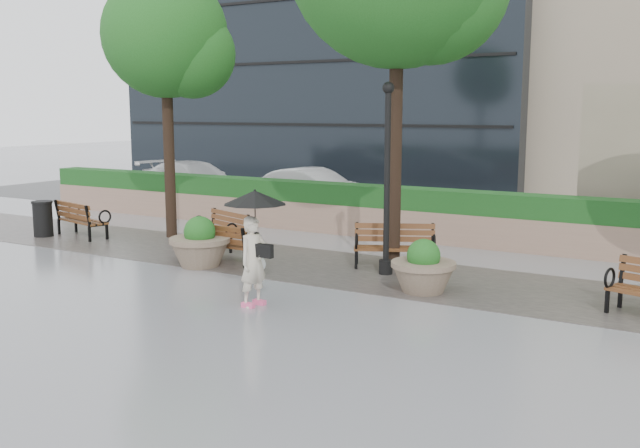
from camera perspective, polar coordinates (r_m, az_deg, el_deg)
The scene contains 16 objects.
ground at distance 13.26m, azimuth -8.54°, elevation -5.54°, with size 100.00×100.00×0.00m, color gray.
cobble_strip at distance 15.64m, azimuth -1.63°, elevation -3.17°, with size 28.00×3.20×0.01m, color #383330.
hedge_wall at distance 18.98m, azimuth 4.76°, elevation 1.00°, with size 24.00×0.80×1.35m.
asphalt_street at distance 22.72m, azimuth 9.11°, elevation 0.56°, with size 40.00×7.00×0.00m, color black.
bench_0 at distance 19.87m, azimuth -18.50°, elevation -0.20°, with size 1.86×1.09×0.94m.
bench_1 at distance 17.59m, azimuth -7.86°, elevation -1.04°, with size 1.72×1.16×0.86m.
bench_2 at distance 15.88m, azimuth -7.70°, elevation -2.14°, with size 1.64×0.71×0.86m.
bench_3 at distance 15.30m, azimuth 5.99°, elevation -2.47°, with size 1.83×1.35×0.92m.
planter_left at distance 15.49m, azimuth -9.58°, elevation -1.82°, with size 1.30×1.30×1.09m.
planter_right at distance 13.26m, azimuth 8.26°, elevation -3.79°, with size 1.19×1.19×1.00m.
trash_bin at distance 20.28m, azimuth -21.29°, elevation 0.32°, with size 0.54×0.54×0.90m, color black.
lamppost at distance 14.41m, azimuth 5.37°, elevation 2.58°, with size 0.28×0.28×3.88m.
tree_0 at distance 19.01m, azimuth -11.77°, elevation 14.17°, with size 3.31×3.18×6.81m.
car_left at distance 26.84m, azimuth -10.00°, elevation 3.39°, with size 2.03×4.99×1.45m, color silver.
car_right at distance 23.98m, azimuth -0.56°, elevation 2.80°, with size 1.48×4.23×1.39m, color silver.
pedestrian at distance 12.13m, azimuth -5.28°, elevation -1.00°, with size 1.08×1.08×1.99m.
Camera 1 is at (8.10, -9.96, 3.33)m, focal length 40.00 mm.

